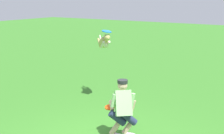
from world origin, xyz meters
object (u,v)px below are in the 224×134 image
object	(u,v)px
person	(123,108)
frisbee_flying	(107,31)
dog	(104,42)
frisbee_held	(110,107)

from	to	relation	value
person	frisbee_flying	size ratio (longest dim) A/B	4.72
dog	frisbee_held	xyz separation A→B (m)	(-1.58, 2.05, -1.09)
frisbee_flying	frisbee_held	size ratio (longest dim) A/B	1.23
dog	frisbee_held	world-z (taller)	dog
person	frisbee_flying	xyz separation A→B (m)	(1.72, -1.91, 1.35)
frisbee_held	dog	bearing A→B (deg)	-52.46
person	frisbee_held	xyz separation A→B (m)	(0.38, -0.07, -0.09)
dog	frisbee_flying	bearing A→B (deg)	-0.62
frisbee_flying	frisbee_held	bearing A→B (deg)	126.00
person	dog	world-z (taller)	dog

